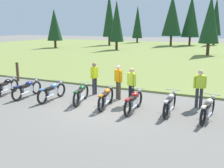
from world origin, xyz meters
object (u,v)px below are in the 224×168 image
at_px(motorcycle_british_green, 81,93).
at_px(motorcycle_cream, 208,109).
at_px(motorcycle_red, 134,101).
at_px(motorcycle_silver, 170,103).
at_px(motorcycle_navy, 27,89).
at_px(rider_checking_bike, 131,84).
at_px(motorcycle_orange, 106,97).
at_px(motorcycle_black, 6,87).
at_px(rider_in_hivis_vest, 200,86).
at_px(motorcycle_sky_blue, 52,91).
at_px(rider_near_row_end, 118,80).
at_px(rider_with_back_turned, 94,77).
at_px(trail_marker_post, 18,72).

bearing_deg(motorcycle_british_green, motorcycle_cream, 0.80).
relative_size(motorcycle_red, motorcycle_silver, 1.00).
xyz_separation_m(motorcycle_navy, rider_checking_bike, (5.12, 1.10, 0.51)).
height_order(motorcycle_british_green, rider_checking_bike, rider_checking_bike).
bearing_deg(motorcycle_cream, motorcycle_orange, -177.56).
bearing_deg(motorcycle_red, motorcycle_black, -177.78).
height_order(motorcycle_black, rider_in_hivis_vest, rider_in_hivis_vest).
height_order(motorcycle_sky_blue, rider_near_row_end, rider_near_row_end).
bearing_deg(rider_in_hivis_vest, rider_checking_bike, -165.61).
xyz_separation_m(motorcycle_orange, rider_in_hivis_vest, (3.70, 1.61, 0.51)).
distance_m(rider_with_back_turned, rider_in_hivis_vest, 5.20).
distance_m(motorcycle_navy, trail_marker_post, 4.34).
xyz_separation_m(motorcycle_black, rider_with_back_turned, (4.09, 2.02, 0.51)).
bearing_deg(motorcycle_orange, motorcycle_black, -176.56).
bearing_deg(rider_checking_bike, motorcycle_red, -63.48).
height_order(motorcycle_silver, trail_marker_post, trail_marker_post).
distance_m(rider_with_back_turned, rider_checking_bike, 2.48).
height_order(rider_with_back_turned, rider_near_row_end, same).
relative_size(motorcycle_red, rider_checking_bike, 1.26).
xyz_separation_m(motorcycle_black, rider_near_row_end, (5.57, 1.70, 0.51)).
distance_m(motorcycle_orange, motorcycle_silver, 2.76).
bearing_deg(motorcycle_sky_blue, motorcycle_british_green, 8.94).
bearing_deg(rider_checking_bike, motorcycle_orange, -134.08).
bearing_deg(motorcycle_silver, motorcycle_cream, -4.28).
relative_size(motorcycle_red, rider_in_hivis_vest, 1.26).
distance_m(motorcycle_black, motorcycle_sky_blue, 2.78).
distance_m(motorcycle_cream, rider_with_back_turned, 5.93).
height_order(motorcycle_sky_blue, motorcycle_orange, same).
relative_size(rider_with_back_turned, rider_near_row_end, 1.00).
distance_m(motorcycle_red, rider_with_back_turned, 3.35).
distance_m(rider_in_hivis_vest, rider_near_row_end, 3.73).
xyz_separation_m(motorcycle_red, trail_marker_post, (-8.91, 2.61, 0.17)).
xyz_separation_m(motorcycle_red, rider_checking_bike, (-0.47, 0.94, 0.51)).
bearing_deg(trail_marker_post, motorcycle_cream, -11.32).
bearing_deg(motorcycle_cream, motorcycle_red, -175.11).
distance_m(motorcycle_british_green, motorcycle_red, 2.66).
bearing_deg(motorcycle_black, rider_with_back_turned, 26.28).
xyz_separation_m(motorcycle_black, motorcycle_sky_blue, (2.77, 0.21, 0.00)).
height_order(motorcycle_navy, rider_checking_bike, rider_checking_bike).
xyz_separation_m(rider_with_back_turned, rider_in_hivis_vest, (5.20, -0.08, 0.00)).
bearing_deg(motorcycle_british_green, rider_with_back_turned, 95.77).
height_order(rider_with_back_turned, rider_in_hivis_vest, same).
bearing_deg(motorcycle_red, trail_marker_post, 163.65).
relative_size(motorcycle_cream, rider_in_hivis_vest, 1.26).
distance_m(rider_checking_bike, rider_near_row_end, 1.00).
bearing_deg(motorcycle_british_green, motorcycle_black, -174.12).
relative_size(motorcycle_british_green, rider_near_row_end, 1.24).
bearing_deg(motorcycle_british_green, motorcycle_silver, 2.64).
relative_size(motorcycle_black, rider_with_back_turned, 1.25).
height_order(motorcycle_cream, trail_marker_post, trail_marker_post).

